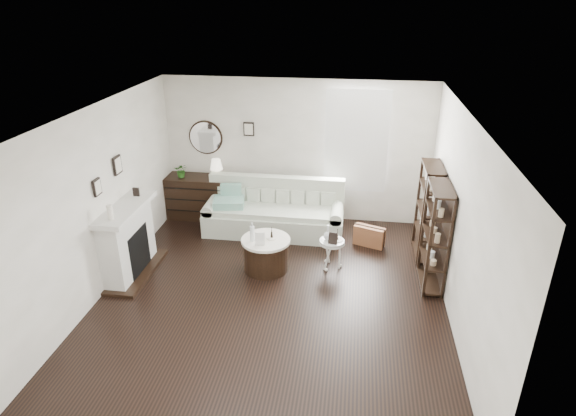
% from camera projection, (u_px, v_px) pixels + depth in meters
% --- Properties ---
extents(room, '(5.50, 5.50, 5.50)m').
position_uv_depth(room, '(336.00, 141.00, 8.80)').
color(room, black).
rests_on(room, ground).
extents(fireplace, '(0.50, 1.40, 1.84)m').
position_uv_depth(fireplace, '(129.00, 243.00, 7.47)').
color(fireplace, silver).
rests_on(fireplace, ground).
extents(shelf_unit_far, '(0.30, 0.80, 1.60)m').
position_uv_depth(shelf_unit_far, '(428.00, 212.00, 7.89)').
color(shelf_unit_far, black).
rests_on(shelf_unit_far, ground).
extents(shelf_unit_near, '(0.30, 0.80, 1.60)m').
position_uv_depth(shelf_unit_near, '(435.00, 237.00, 7.08)').
color(shelf_unit_near, black).
rests_on(shelf_unit_near, ground).
extents(sofa, '(2.53, 0.88, 0.98)m').
position_uv_depth(sofa, '(275.00, 214.00, 8.90)').
color(sofa, beige).
rests_on(sofa, ground).
extents(quilt, '(0.62, 0.54, 0.14)m').
position_uv_depth(quilt, '(229.00, 202.00, 8.79)').
color(quilt, '#258961').
rests_on(quilt, sofa).
extents(suitcase, '(0.57, 0.35, 0.36)m').
position_uv_depth(suitcase, '(369.00, 236.00, 8.43)').
color(suitcase, brown).
rests_on(suitcase, ground).
extents(dresser, '(1.25, 0.54, 0.84)m').
position_uv_depth(dresser, '(200.00, 197.00, 9.42)').
color(dresser, black).
rests_on(dresser, ground).
extents(table_lamp, '(0.30, 0.30, 0.38)m').
position_uv_depth(table_lamp, '(216.00, 169.00, 9.12)').
color(table_lamp, beige).
rests_on(table_lamp, dresser).
extents(potted_plant, '(0.28, 0.26, 0.27)m').
position_uv_depth(potted_plant, '(181.00, 170.00, 9.18)').
color(potted_plant, '#245418').
rests_on(potted_plant, dresser).
extents(drum_table, '(0.78, 0.78, 0.54)m').
position_uv_depth(drum_table, '(266.00, 254.00, 7.68)').
color(drum_table, black).
rests_on(drum_table, ground).
extents(pedestal_table, '(0.41, 0.41, 0.49)m').
position_uv_depth(pedestal_table, '(332.00, 243.00, 7.66)').
color(pedestal_table, white).
rests_on(pedestal_table, ground).
extents(eiffel_drum, '(0.10, 0.10, 0.17)m').
position_uv_depth(eiffel_drum, '(272.00, 233.00, 7.58)').
color(eiffel_drum, black).
rests_on(eiffel_drum, drum_table).
extents(bottle_drum, '(0.07, 0.07, 0.31)m').
position_uv_depth(bottle_drum, '(252.00, 232.00, 7.46)').
color(bottle_drum, silver).
rests_on(bottle_drum, drum_table).
extents(card_frame_drum, '(0.16, 0.08, 0.20)m').
position_uv_depth(card_frame_drum, '(260.00, 239.00, 7.36)').
color(card_frame_drum, silver).
rests_on(card_frame_drum, drum_table).
extents(eiffel_ped, '(0.11, 0.11, 0.17)m').
position_uv_depth(eiffel_ped, '(337.00, 235.00, 7.62)').
color(eiffel_ped, black).
rests_on(eiffel_ped, pedestal_table).
extents(flask_ped, '(0.14, 0.14, 0.26)m').
position_uv_depth(flask_ped, '(328.00, 232.00, 7.61)').
color(flask_ped, silver).
rests_on(flask_ped, pedestal_table).
extents(card_frame_ped, '(0.15, 0.08, 0.19)m').
position_uv_depth(card_frame_ped, '(333.00, 238.00, 7.50)').
color(card_frame_ped, black).
rests_on(card_frame_ped, pedestal_table).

